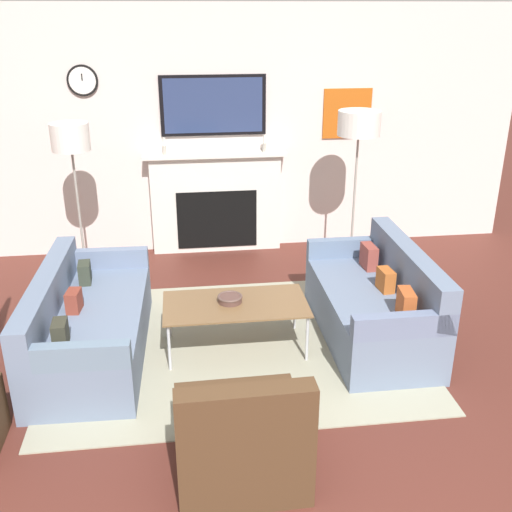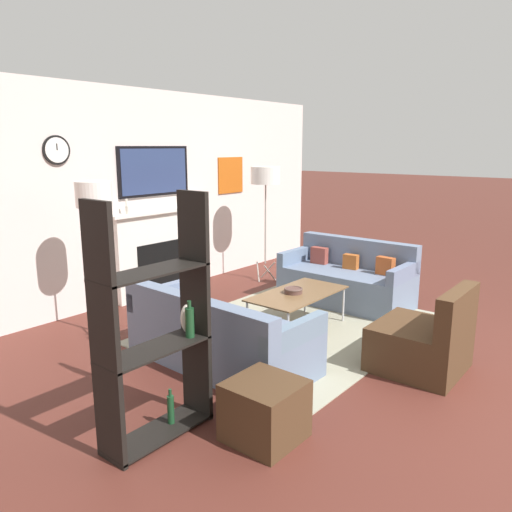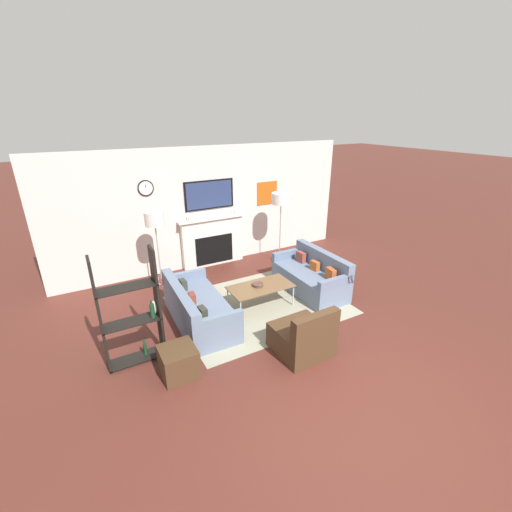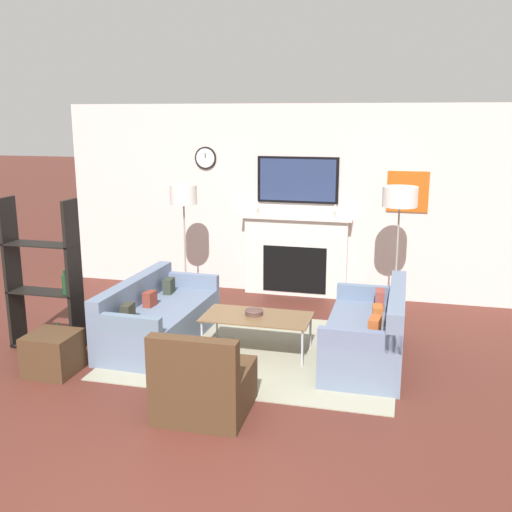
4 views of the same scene
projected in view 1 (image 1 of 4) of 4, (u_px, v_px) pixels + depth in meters
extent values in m
cube|color=silver|center=(214.00, 133.00, 6.67)|extent=(6.97, 0.07, 2.70)
cube|color=silver|center=(216.00, 204.00, 6.87)|extent=(1.47, 0.16, 1.11)
cube|color=black|center=(217.00, 220.00, 6.85)|extent=(0.91, 0.01, 0.67)
cube|color=silver|center=(215.00, 155.00, 6.63)|extent=(1.59, 0.22, 0.04)
cylinder|color=#B2AD9E|center=(164.00, 150.00, 6.51)|extent=(0.04, 0.04, 0.10)
cylinder|color=white|center=(164.00, 142.00, 6.47)|extent=(0.03, 0.03, 0.09)
cylinder|color=#B2AD9E|center=(265.00, 148.00, 6.64)|extent=(0.04, 0.04, 0.10)
cylinder|color=white|center=(265.00, 139.00, 6.60)|extent=(0.03, 0.03, 0.09)
cube|color=black|center=(213.00, 105.00, 6.51)|extent=(1.15, 0.04, 0.65)
cube|color=navy|center=(213.00, 106.00, 6.49)|extent=(1.07, 0.01, 0.58)
cylinder|color=black|center=(82.00, 80.00, 6.23)|extent=(0.32, 0.02, 0.32)
cylinder|color=silver|center=(82.00, 81.00, 6.22)|extent=(0.28, 0.00, 0.28)
cube|color=black|center=(82.00, 77.00, 6.21)|extent=(0.01, 0.00, 0.07)
cube|color=#B95414|center=(347.00, 113.00, 6.73)|extent=(0.55, 0.02, 0.55)
cube|color=gray|center=(235.00, 344.00, 5.07)|extent=(3.01, 2.33, 0.01)
cube|color=slate|center=(93.00, 332.00, 4.85)|extent=(0.86, 1.81, 0.42)
cube|color=slate|center=(47.00, 295.00, 4.69)|extent=(0.21, 1.79, 0.30)
cube|color=slate|center=(104.00, 258.00, 5.51)|extent=(0.81, 0.12, 0.18)
cube|color=slate|center=(69.00, 357.00, 3.97)|extent=(0.81, 0.12, 0.18)
cube|color=#31362A|center=(85.00, 273.00, 5.21)|extent=(0.11, 0.19, 0.18)
cube|color=brown|center=(74.00, 301.00, 4.73)|extent=(0.12, 0.18, 0.17)
cube|color=#313024|center=(60.00, 334.00, 4.24)|extent=(0.11, 0.19, 0.19)
cube|color=slate|center=(369.00, 314.00, 5.12)|extent=(0.78, 1.62, 0.44)
cube|color=slate|center=(409.00, 269.00, 5.01)|extent=(0.16, 1.62, 0.37)
cube|color=slate|center=(404.00, 325.00, 4.31)|extent=(0.78, 0.10, 0.18)
cube|color=slate|center=(348.00, 247.00, 5.70)|extent=(0.78, 0.10, 0.18)
cube|color=#B15024|center=(406.00, 304.00, 4.58)|extent=(0.12, 0.23, 0.22)
cube|color=#B05824|center=(386.00, 280.00, 5.02)|extent=(0.12, 0.19, 0.19)
cube|color=brown|center=(369.00, 257.00, 5.44)|extent=(0.11, 0.22, 0.22)
cube|color=#472F1C|center=(240.00, 441.00, 3.64)|extent=(0.78, 0.77, 0.41)
cube|color=#472F1C|center=(246.00, 420.00, 3.21)|extent=(0.77, 0.15, 0.39)
cube|color=brown|center=(236.00, 304.00, 4.86)|extent=(1.17, 0.60, 0.02)
cylinder|color=#B7B7BC|center=(169.00, 348.00, 4.64)|extent=(0.02, 0.02, 0.41)
cylinder|color=#B7B7BC|center=(307.00, 339.00, 4.77)|extent=(0.02, 0.02, 0.41)
cylinder|color=#B7B7BC|center=(169.00, 316.00, 5.12)|extent=(0.02, 0.02, 0.41)
cylinder|color=#B7B7BC|center=(295.00, 308.00, 5.25)|extent=(0.02, 0.02, 0.41)
cylinder|color=brown|center=(230.00, 299.00, 4.87)|extent=(0.19, 0.19, 0.05)
torus|color=brown|center=(230.00, 297.00, 4.86)|extent=(0.20, 0.20, 0.02)
cylinder|color=#9E998E|center=(97.00, 267.00, 6.28)|extent=(0.09, 0.23, 0.26)
cylinder|color=#9E998E|center=(79.00, 267.00, 6.29)|extent=(0.17, 0.19, 0.26)
cylinder|color=#9E998E|center=(82.00, 273.00, 6.13)|extent=(0.23, 0.07, 0.26)
cylinder|color=#9E998E|center=(78.00, 206.00, 5.97)|extent=(0.02, 0.02, 1.12)
cylinder|color=white|center=(70.00, 137.00, 5.70)|extent=(0.37, 0.37, 0.26)
cylinder|color=#9E998E|center=(359.00, 253.00, 6.61)|extent=(0.09, 0.23, 0.27)
cylinder|color=#9E998E|center=(342.00, 253.00, 6.63)|extent=(0.17, 0.19, 0.27)
cylinder|color=#9E998E|center=(351.00, 259.00, 6.47)|extent=(0.23, 0.07, 0.27)
cylinder|color=#9E998E|center=(355.00, 192.00, 6.29)|extent=(0.02, 0.02, 1.18)
cylinder|color=white|center=(359.00, 123.00, 6.01)|extent=(0.43, 0.43, 0.25)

